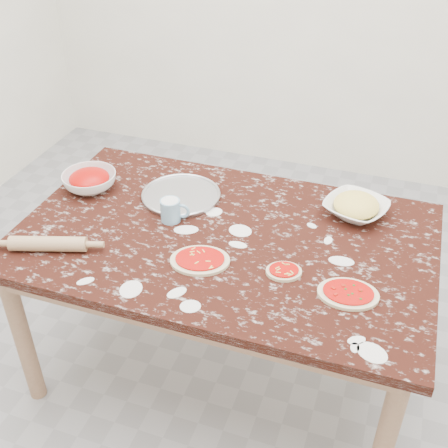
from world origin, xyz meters
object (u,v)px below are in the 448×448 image
(flour_mug, at_px, (171,210))
(rolling_pin, at_px, (48,244))
(pizza_tray, at_px, (181,196))
(cheese_bowl, at_px, (356,208))
(worktable, at_px, (224,251))
(sauce_bowl, at_px, (90,181))

(flour_mug, distance_m, rolling_pin, 0.49)
(pizza_tray, relative_size, flour_mug, 2.78)
(cheese_bowl, bearing_deg, rolling_pin, -149.66)
(worktable, relative_size, rolling_pin, 5.60)
(sauce_bowl, bearing_deg, flour_mug, -14.08)
(pizza_tray, xyz_separation_m, sauce_bowl, (-0.40, -0.06, 0.03))
(rolling_pin, bearing_deg, sauce_bowl, 100.24)
(pizza_tray, relative_size, rolling_pin, 1.15)
(worktable, height_order, flour_mug, flour_mug)
(sauce_bowl, xyz_separation_m, flour_mug, (0.43, -0.11, 0.01))
(worktable, bearing_deg, cheese_bowl, 33.60)
(worktable, relative_size, flour_mug, 13.50)
(rolling_pin, bearing_deg, cheese_bowl, 30.34)
(sauce_bowl, bearing_deg, rolling_pin, -79.76)
(sauce_bowl, relative_size, rolling_pin, 0.81)
(sauce_bowl, height_order, flour_mug, flour_mug)
(sauce_bowl, relative_size, flour_mug, 1.96)
(pizza_tray, height_order, rolling_pin, rolling_pin)
(flour_mug, relative_size, rolling_pin, 0.41)
(sauce_bowl, relative_size, cheese_bowl, 0.95)
(worktable, height_order, sauce_bowl, sauce_bowl)
(worktable, distance_m, rolling_pin, 0.67)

